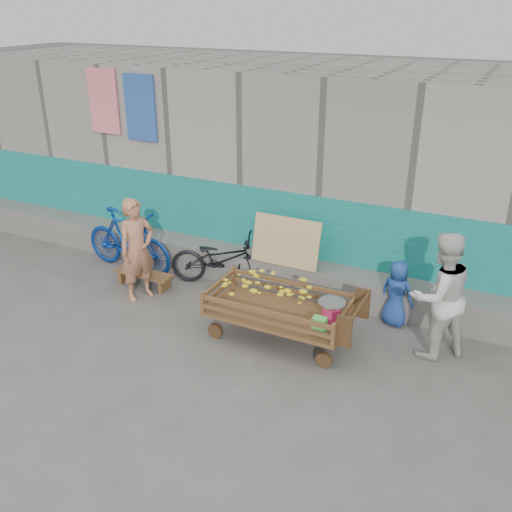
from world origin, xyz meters
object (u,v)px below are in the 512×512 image
at_px(banana_cart, 276,300).
at_px(child, 397,293).
at_px(vendor_man, 137,250).
at_px(bicycle_blue, 128,241).
at_px(woman, 440,296).
at_px(bicycle_dark, 221,259).
at_px(bench, 144,276).

distance_m(banana_cart, child, 1.61).
xyz_separation_m(vendor_man, bicycle_blue, (-0.71, 0.67, -0.25)).
xyz_separation_m(woman, bicycle_dark, (-3.19, 0.50, -0.38)).
relative_size(bench, woman, 0.57).
bearing_deg(bicycle_blue, woman, -89.18).
xyz_separation_m(bench, child, (3.61, 0.56, 0.28)).
relative_size(banana_cart, vendor_man, 1.29).
distance_m(banana_cart, vendor_man, 2.20).
distance_m(bench, child, 3.66).
xyz_separation_m(banana_cart, bench, (-2.35, 0.45, -0.39)).
bearing_deg(child, vendor_man, 25.87).
height_order(woman, bicycle_blue, woman).
bearing_deg(banana_cart, bicycle_dark, 142.93).
height_order(child, bicycle_blue, bicycle_blue).
xyz_separation_m(bicycle_dark, bicycle_blue, (-1.54, -0.20, 0.09)).
bearing_deg(vendor_man, banana_cart, -70.38).
bearing_deg(bicycle_dark, bicycle_blue, 80.36).
distance_m(child, bicycle_dark, 2.61).
distance_m(bench, bicycle_blue, 0.74).
height_order(child, bicycle_dark, child).
relative_size(vendor_man, bicycle_dark, 0.97).
xyz_separation_m(banana_cart, child, (1.25, 1.01, -0.10)).
relative_size(child, bicycle_dark, 0.59).
bearing_deg(bicycle_dark, banana_cart, -144.10).
distance_m(woman, bicycle_blue, 4.75).
bearing_deg(bicycle_blue, banana_cart, -101.42).
height_order(vendor_man, child, vendor_man).
bearing_deg(bicycle_dark, child, -107.25).
relative_size(banana_cart, bench, 2.12).
xyz_separation_m(bench, vendor_man, (0.16, -0.29, 0.57)).
bearing_deg(woman, vendor_man, -36.73).
bearing_deg(woman, bench, -40.95).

